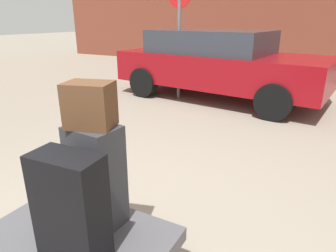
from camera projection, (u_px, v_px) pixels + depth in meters
The scene contains 6 objects.
luggage_cart at pixel (81, 242), 1.94m from camera, with size 1.17×0.74×0.34m.
suitcase_charcoal_stacked_top at pixel (97, 176), 1.92m from camera, with size 0.32×0.24×0.68m, color #2D2D33.
suitcase_black_front_right at pixel (71, 209), 1.62m from camera, with size 0.39×0.21×0.65m, color black.
duffel_bag_brown_topmost_pile at pixel (90, 105), 1.75m from camera, with size 0.27×0.20×0.27m, color #51331E.
parked_car at pixel (218, 63), 6.32m from camera, with size 4.49×2.32×1.42m.
no_parking_sign at pixel (179, 29), 6.08m from camera, with size 0.50×0.07×2.33m.
Camera 1 is at (1.24, -1.12, 1.64)m, focal length 31.83 mm.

